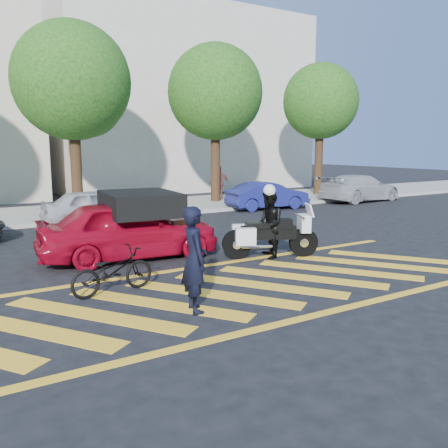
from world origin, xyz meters
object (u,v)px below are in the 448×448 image
officer_moto (269,224)px  red_convertible (129,229)px  police_motorcycle (269,235)px  parked_far_right (360,188)px  parked_mid_right (96,207)px  officer_bike (195,260)px  bicycle (113,271)px  parked_right (268,195)px

officer_moto → red_convertible: size_ratio=0.39×
police_motorcycle → parked_far_right: parked_far_right is taller
police_motorcycle → red_convertible: 3.47m
parked_mid_right → officer_bike: bearing=173.8°
police_motorcycle → officer_moto: (-0.02, -0.02, 0.27)m
parked_mid_right → parked_far_right: size_ratio=0.80×
bicycle → parked_right: bearing=-58.4°
officer_moto → red_convertible: officer_moto is taller
officer_bike → parked_right: size_ratio=0.49×
bicycle → red_convertible: 2.81m
officer_bike → police_motorcycle: size_ratio=0.79×
police_motorcycle → parked_mid_right: 7.65m
officer_moto → parked_right: 9.19m
bicycle → officer_moto: size_ratio=0.98×
bicycle → parked_mid_right: size_ratio=0.45×
officer_moto → parked_right: size_ratio=0.46×
red_convertible → parked_far_right: red_convertible is taller
red_convertible → bicycle: bearing=158.6°
officer_bike → parked_right: 13.25m
bicycle → police_motorcycle: size_ratio=0.73×
bicycle → parked_right: (9.70, 8.20, 0.17)m
police_motorcycle → parked_far_right: (11.15, 7.38, 0.09)m
parked_right → parked_far_right: bearing=-84.2°
bicycle → parked_mid_right: 8.40m
parked_far_right → parked_right: bearing=86.3°
red_convertible → parked_right: 10.19m
red_convertible → officer_bike: bearing=-180.0°
parked_mid_right → parked_far_right: 13.35m
officer_bike → parked_mid_right: 9.89m
parked_mid_right → parked_far_right: parked_far_right is taller
parked_far_right → officer_bike: bearing=120.4°
police_motorcycle → red_convertible: (-3.03, 1.68, 0.16)m
bicycle → officer_moto: (4.26, 0.80, 0.41)m
officer_bike → parked_right: (8.82, 9.88, -0.29)m
police_motorcycle → parked_right: (5.42, 7.38, 0.02)m
police_motorcycle → bicycle: bearing=-145.1°
red_convertible → parked_far_right: size_ratio=0.94×
officer_bike → officer_moto: 4.19m
officer_moto → parked_mid_right: (-2.19, 7.34, -0.22)m
officer_bike → parked_right: bearing=-30.9°
bicycle → red_convertible: size_ratio=0.38×
parked_right → parked_mid_right: bearing=96.3°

